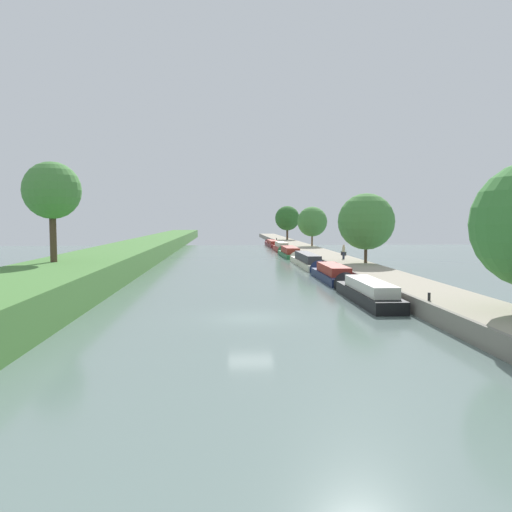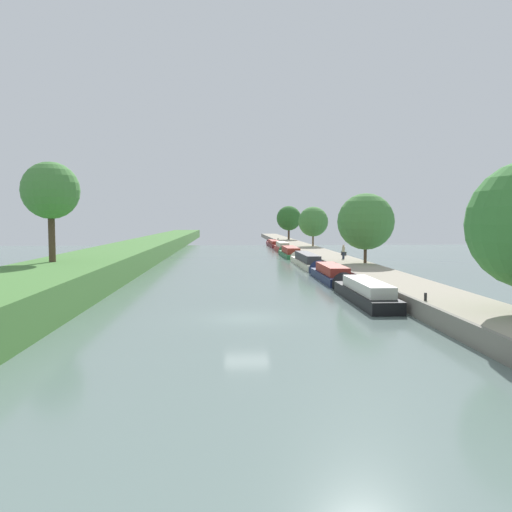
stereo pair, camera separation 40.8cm
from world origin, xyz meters
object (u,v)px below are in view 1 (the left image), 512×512
Objects in this scene: narrowboat_cream at (306,260)px; park_bench at (344,252)px; person_walking at (344,251)px; narrowboat_black at (365,291)px; narrowboat_navy at (330,273)px; narrowboat_maroon at (272,244)px; mooring_bollard_far at (277,239)px; mooring_bollard_near at (429,297)px; narrowboat_green at (289,252)px; narrowboat_red at (281,247)px.

narrowboat_cream is 6.64m from park_bench.
narrowboat_black is at bearing -99.91° from person_walking.
narrowboat_cream is (-0.05, 13.79, 0.05)m from narrowboat_navy.
person_walking is at bearing 70.89° from narrowboat_navy.
narrowboat_navy is 57.77m from narrowboat_maroon.
narrowboat_cream is 0.96× the size of narrowboat_maroon.
person_walking is at bearing -87.63° from mooring_bollard_far.
person_walking reaches higher than narrowboat_cream.
narrowboat_green is at bearing 92.29° from mooring_bollard_near.
person_walking reaches higher than narrowboat_green.
mooring_bollard_far is 47.64m from park_bench.
narrowboat_cream is at bearing -145.93° from park_bench.
mooring_bollard_near is at bearing -88.45° from narrowboat_red.
person_walking is (3.85, -30.64, 1.21)m from narrowboat_red.
narrowboat_cream is at bearing 150.84° from person_walking.
narrowboat_navy is 24.56× the size of mooring_bollard_near.
narrowboat_black is 7.62× the size of park_bench.
person_walking reaches higher than mooring_bollard_near.
person_walking is 29.85m from mooring_bollard_near.
mooring_bollard_far is (1.89, 35.91, 0.62)m from narrowboat_green.
narrowboat_cream is at bearing -89.77° from narrowboat_green.
mooring_bollard_near is at bearing -87.71° from narrowboat_green.
mooring_bollard_near is (1.88, -6.34, 0.60)m from narrowboat_black.
narrowboat_black reaches higher than narrowboat_green.
narrowboat_cream is at bearing 90.20° from narrowboat_navy.
narrowboat_maroon is 40.64m from park_bench.
person_walking reaches higher than narrowboat_red.
narrowboat_green is at bearing 115.49° from park_bench.
narrowboat_red is at bearing 89.61° from narrowboat_cream.
narrowboat_red is at bearing 97.16° from person_walking.
person_walking is at bearing -85.13° from narrowboat_maroon.
narrowboat_green is 13.09m from narrowboat_red.
narrowboat_navy reaches higher than narrowboat_maroon.
narrowboat_cream reaches higher than narrowboat_green.
narrowboat_navy is 18.32m from mooring_bollard_near.
narrowboat_maroon is at bearing 89.94° from narrowboat_navy.
park_bench is at bearing 34.07° from narrowboat_cream.
narrowboat_black is 25.42× the size of mooring_bollard_far.
mooring_bollard_far is 0.30× the size of park_bench.
narrowboat_cream is 10.19× the size of park_bench.
narrowboat_black is at bearing -89.98° from narrowboat_green.
narrowboat_maroon is (0.15, 69.65, -0.08)m from narrowboat_black.
narrowboat_green is at bearing -93.02° from mooring_bollard_far.
narrowboat_green is (-0.11, 29.09, -0.00)m from narrowboat_navy.
person_walking reaches higher than park_bench.
narrowboat_navy is 0.70× the size of narrowboat_maroon.
narrowboat_red is at bearing 88.88° from narrowboat_green.
narrowboat_red is 25.25m from park_bench.
narrowboat_black reaches higher than narrowboat_navy.
mooring_bollard_far is (0.00, 83.22, 0.00)m from mooring_bollard_near.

